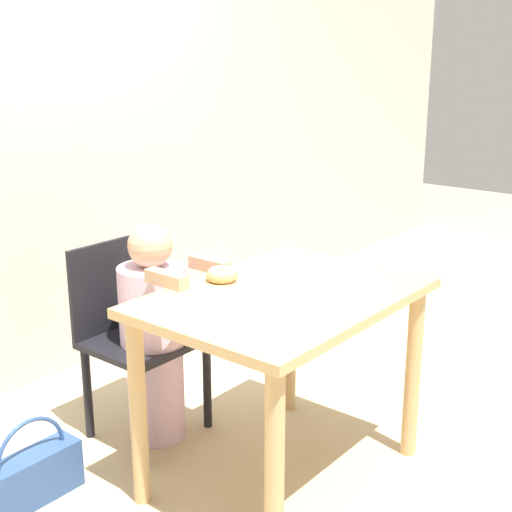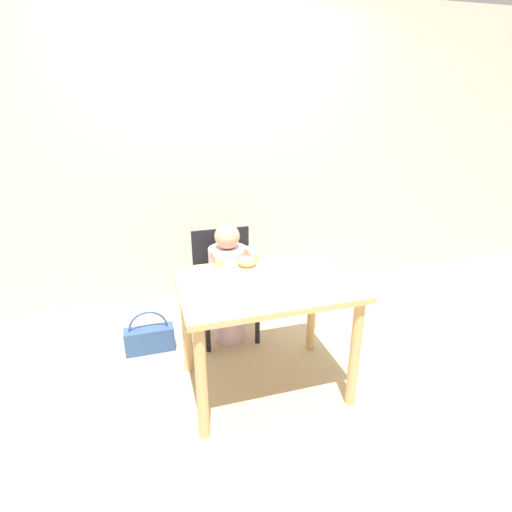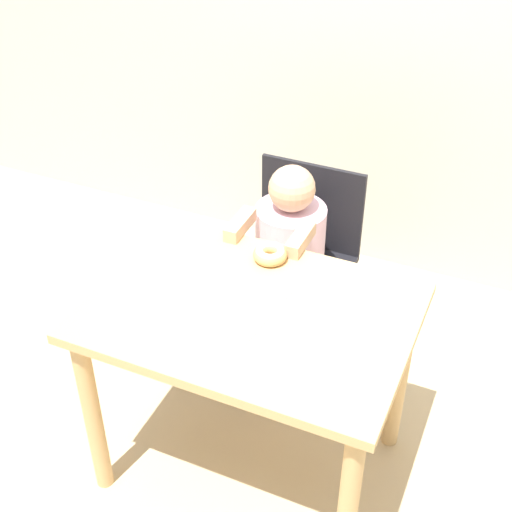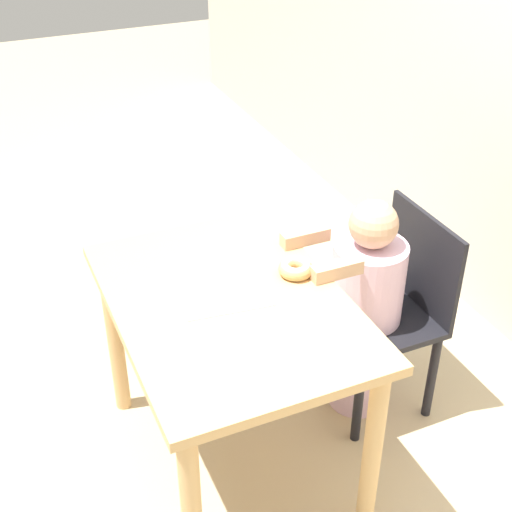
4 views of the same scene
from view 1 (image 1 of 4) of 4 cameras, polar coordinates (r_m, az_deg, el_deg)
ground_plane at (r=2.85m, az=2.13°, el=-17.08°), size 12.00×12.00×0.00m
wall_back at (r=3.46m, az=-17.46°, el=10.28°), size 8.00×0.05×2.50m
dining_table at (r=2.56m, az=2.28°, el=-5.51°), size 1.01×0.72×0.74m
chair at (r=3.01m, az=-9.59°, el=-6.12°), size 0.44×0.39×0.81m
child_figure at (r=2.92m, az=-8.12°, el=-6.33°), size 0.28×0.43×0.92m
donut at (r=2.64m, az=-2.75°, el=-1.47°), size 0.12×0.12×0.05m
napkin at (r=2.47m, az=1.32°, el=-3.26°), size 0.31×0.31×0.00m
handbag at (r=2.78m, az=-17.38°, el=-16.30°), size 0.35×0.12×0.32m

